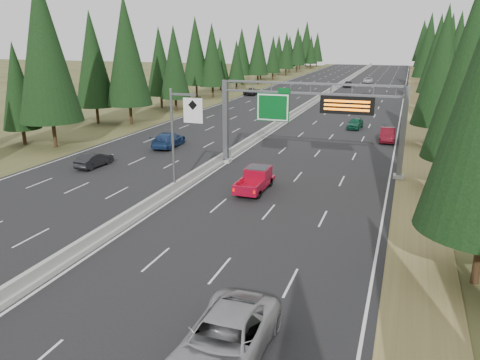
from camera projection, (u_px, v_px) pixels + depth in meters
name	position (u px, v px, depth m)	size (l,w,h in m)	color
road	(313.00, 103.00, 85.76)	(32.00, 260.00, 0.08)	black
shoulder_right	(416.00, 108.00, 80.04)	(3.60, 260.00, 0.06)	olive
shoulder_left	(223.00, 99.00, 91.48)	(3.60, 260.00, 0.06)	#3D411E
median_barrier	(313.00, 101.00, 85.65)	(0.70, 260.00, 0.85)	#9C9B96
sign_gantry	(316.00, 113.00, 40.73)	(16.75, 0.98, 7.80)	slate
hov_sign_pole	(179.00, 135.00, 34.64)	(2.80, 0.50, 8.00)	slate
tree_row_right	(453.00, 56.00, 66.90)	(11.85, 241.70, 18.51)	black
tree_row_left	(184.00, 56.00, 83.26)	(11.70, 241.23, 18.35)	black
silver_minivan	(224.00, 340.00, 17.17)	(2.94, 6.38, 1.77)	#99999D
red_pickup	(256.00, 178.00, 36.81)	(1.88, 5.25, 1.71)	black
car_ahead_green	(355.00, 123.00, 61.51)	(1.65, 4.10, 1.40)	#124E36
car_ahead_dkred	(387.00, 135.00, 53.85)	(1.65, 4.72, 1.56)	#5D0D18
car_ahead_dkgrey	(366.00, 99.00, 84.40)	(2.18, 5.35, 1.55)	black
car_ahead_white	(368.00, 80.00, 122.68)	(2.31, 5.02, 1.39)	silver
car_ahead_far	(348.00, 84.00, 112.48)	(1.76, 4.36, 1.49)	black
car_onc_near	(94.00, 160.00, 43.31)	(1.41, 4.05, 1.34)	black
car_onc_blue	(168.00, 140.00, 51.21)	(2.27, 5.58, 1.62)	navy
car_onc_white	(274.00, 105.00, 77.44)	(1.68, 4.18, 1.42)	silver
car_onc_far	(252.00, 91.00, 97.52)	(2.43, 5.27, 1.47)	black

